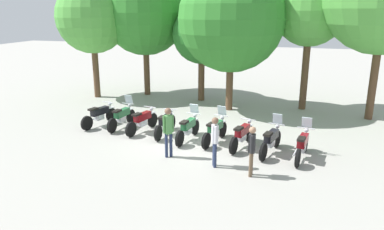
{
  "coord_description": "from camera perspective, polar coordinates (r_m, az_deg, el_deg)",
  "views": [
    {
      "loc": [
        4.15,
        -13.5,
        5.1
      ],
      "look_at": [
        0.0,
        0.5,
        0.9
      ],
      "focal_mm": 34.42,
      "sensor_mm": 36.0,
      "label": 1
    }
  ],
  "objects": [
    {
      "name": "tree_2",
      "position": [
        20.96,
        1.5,
        12.32
      ],
      "size": [
        3.27,
        3.27,
        5.4
      ],
      "color": "brown",
      "rests_on": "ground_plane"
    },
    {
      "name": "person_1",
      "position": [
        12.19,
        3.56,
        -3.58
      ],
      "size": [
        0.3,
        0.4,
        1.72
      ],
      "rotation": [
        0.0,
        0.0,
        3.55
      ],
      "color": "#232D4C",
      "rests_on": "ground_plane"
    },
    {
      "name": "motorcycle_4",
      "position": [
        14.8,
        -0.6,
        -1.99
      ],
      "size": [
        0.65,
        2.19,
        1.37
      ],
      "rotation": [
        0.0,
        0.0,
        1.45
      ],
      "color": "black",
      "rests_on": "ground_plane"
    },
    {
      "name": "tree_1",
      "position": [
        22.61,
        -7.33,
        15.46
      ],
      "size": [
        5.0,
        5.0,
        7.43
      ],
      "color": "brown",
      "rests_on": "ground_plane"
    },
    {
      "name": "motorcycle_3",
      "position": [
        15.48,
        -4.13,
        -1.27
      ],
      "size": [
        0.62,
        2.19,
        0.99
      ],
      "rotation": [
        0.0,
        0.0,
        1.55
      ],
      "color": "black",
      "rests_on": "ground_plane"
    },
    {
      "name": "motorcycle_6",
      "position": [
        14.17,
        7.78,
        -3.04
      ],
      "size": [
        0.78,
        2.15,
        0.99
      ],
      "rotation": [
        0.0,
        0.0,
        1.34
      ],
      "color": "black",
      "rests_on": "ground_plane"
    },
    {
      "name": "motorcycle_0",
      "position": [
        17.19,
        -14.11,
        0.03
      ],
      "size": [
        0.8,
        2.15,
        0.99
      ],
      "rotation": [
        0.0,
        0.0,
        1.33
      ],
      "color": "black",
      "rests_on": "ground_plane"
    },
    {
      "name": "person_0",
      "position": [
        11.66,
        9.24,
        -5.02
      ],
      "size": [
        0.22,
        0.4,
        1.64
      ],
      "rotation": [
        0.0,
        0.0,
        0.01
      ],
      "color": "brown",
      "rests_on": "ground_plane"
    },
    {
      "name": "person_2",
      "position": [
        12.96,
        -3.69,
        -2.05
      ],
      "size": [
        0.36,
        0.34,
        1.82
      ],
      "rotation": [
        0.0,
        0.0,
        5.39
      ],
      "color": "#232D4C",
      "rests_on": "ground_plane"
    },
    {
      "name": "tree_4",
      "position": [
        19.83,
        17.84,
        15.05
      ],
      "size": [
        3.55,
        3.55,
        6.82
      ],
      "color": "brown",
      "rests_on": "ground_plane"
    },
    {
      "name": "tree_3",
      "position": [
        18.89,
        6.12,
        14.61
      ],
      "size": [
        5.31,
        5.31,
        7.32
      ],
      "color": "brown",
      "rests_on": "ground_plane"
    },
    {
      "name": "motorcycle_7",
      "position": [
        13.76,
        12.15,
        -3.78
      ],
      "size": [
        0.79,
        2.15,
        1.37
      ],
      "rotation": [
        0.0,
        0.0,
        1.33
      ],
      "color": "black",
      "rests_on": "ground_plane"
    },
    {
      "name": "motorcycle_1",
      "position": [
        16.69,
        -10.79,
        -0.19
      ],
      "size": [
        0.62,
        2.19,
        1.37
      ],
      "rotation": [
        0.0,
        0.0,
        1.48
      ],
      "color": "black",
      "rests_on": "ground_plane"
    },
    {
      "name": "motorcycle_2",
      "position": [
        15.98,
        -7.7,
        -0.82
      ],
      "size": [
        0.77,
        2.16,
        0.99
      ],
      "rotation": [
        0.0,
        0.0,
        1.35
      ],
      "color": "black",
      "rests_on": "ground_plane"
    },
    {
      "name": "ground_plane",
      "position": [
        15.01,
        -0.54,
        -3.81
      ],
      "size": [
        80.0,
        80.0,
        0.0
      ],
      "primitive_type": "plane",
      "color": "#9E9B93"
    },
    {
      "name": "motorcycle_8",
      "position": [
        13.56,
        16.74,
        -4.42
      ],
      "size": [
        0.7,
        2.18,
        1.37
      ],
      "rotation": [
        0.0,
        0.0,
        1.41
      ],
      "color": "black",
      "rests_on": "ground_plane"
    },
    {
      "name": "tree_0",
      "position": [
        22.48,
        -15.22,
        14.38
      ],
      "size": [
        4.12,
        4.12,
        6.74
      ],
      "color": "brown",
      "rests_on": "ground_plane"
    },
    {
      "name": "motorcycle_5",
      "position": [
        14.56,
        3.62,
        -2.33
      ],
      "size": [
        0.75,
        2.17,
        1.37
      ],
      "rotation": [
        0.0,
        0.0,
        1.37
      ],
      "color": "black",
      "rests_on": "ground_plane"
    }
  ]
}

